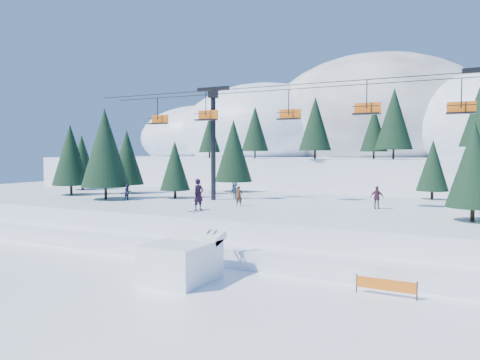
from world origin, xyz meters
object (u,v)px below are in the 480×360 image
at_px(chairlift, 329,122).
at_px(banner_far, 380,270).
at_px(jump_kicker, 183,259).
at_px(banner_near, 386,285).

relative_size(chairlift, banner_far, 16.20).
bearing_deg(jump_kicker, banner_near, 11.51).
bearing_deg(jump_kicker, chairlift, 79.15).
relative_size(jump_kicker, banner_near, 1.88).
height_order(chairlift, banner_far, chairlift).
bearing_deg(chairlift, jump_kicker, -100.85).
relative_size(jump_kicker, banner_far, 1.90).
relative_size(chairlift, banner_near, 16.09).
bearing_deg(banner_near, banner_far, 106.16).
distance_m(chairlift, banner_far, 15.75).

